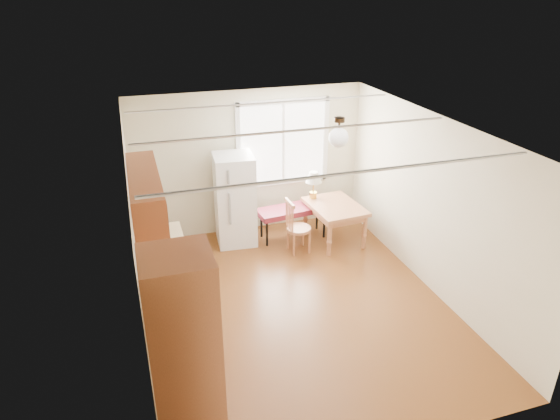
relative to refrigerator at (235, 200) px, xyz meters
name	(u,v)px	position (x,y,z in m)	size (l,w,h in m)	color
room_shell	(297,224)	(0.37, -2.07, 0.47)	(4.60, 5.60, 2.62)	#532A11
kitchen_run	(171,301)	(-1.34, -2.70, 0.06)	(0.65, 3.40, 2.20)	brown
window_unit	(283,143)	(0.97, 0.41, 0.77)	(1.64, 0.05, 1.51)	white
pendant_light	(339,136)	(1.07, -1.67, 1.46)	(0.26, 0.26, 0.40)	black
refrigerator	(235,200)	(0.00, 0.00, 0.00)	(0.69, 0.69, 1.55)	white
bench	(293,211)	(0.97, -0.15, -0.27)	(1.27, 0.59, 0.57)	maroon
dining_table	(335,210)	(1.61, -0.47, -0.22)	(0.88, 1.12, 0.66)	#A2633E
chair	(294,224)	(0.82, -0.66, -0.26)	(0.40, 0.40, 0.91)	#A2633E
table_lamp	(314,179)	(1.37, -0.07, 0.23)	(0.28, 0.28, 0.48)	gold
coffee_maker	(172,305)	(-1.35, -3.06, 0.26)	(0.22, 0.27, 0.37)	black
kettle	(161,295)	(-1.44, -2.77, 0.21)	(0.10, 0.10, 0.20)	red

